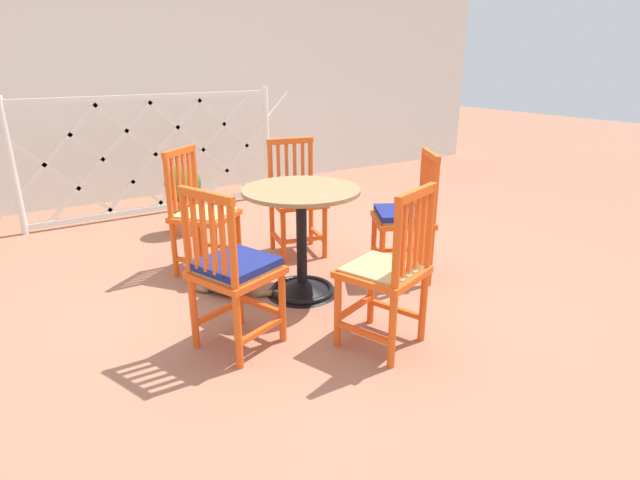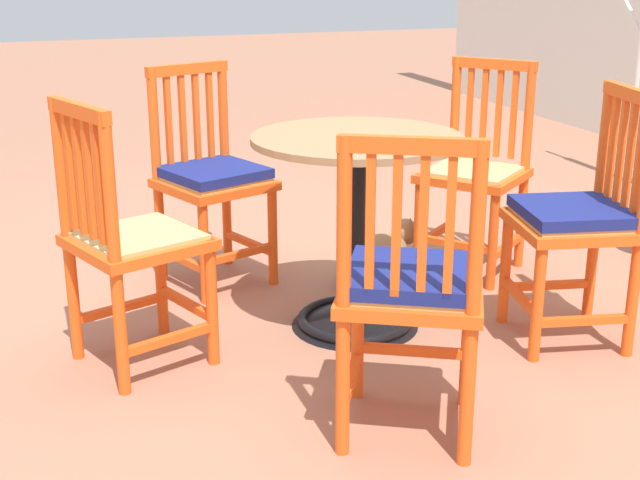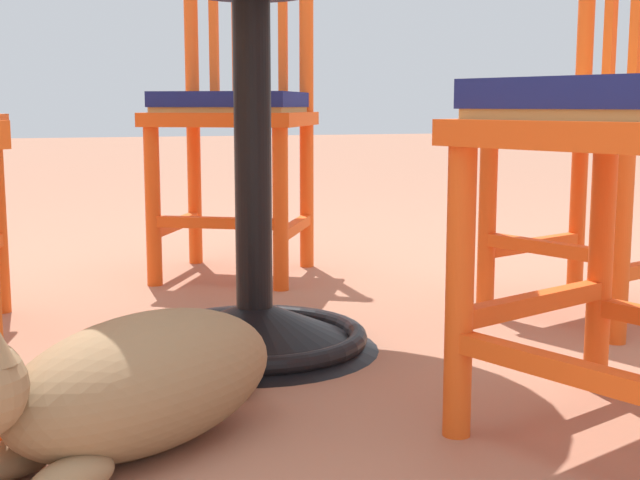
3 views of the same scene
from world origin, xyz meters
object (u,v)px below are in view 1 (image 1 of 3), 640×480
(orange_chair_facing_out, at_px, (406,218))
(orange_chair_near_fence, at_px, (387,273))
(tabby_cat, at_px, (222,280))
(orange_chair_tucked_in, at_px, (297,200))
(orange_chair_at_corner, at_px, (202,215))
(cafe_table, at_px, (302,254))
(orange_chair_by_planter, at_px, (233,271))
(terracotta_planter, at_px, (184,198))

(orange_chair_facing_out, bearing_deg, orange_chair_near_fence, -137.28)
(tabby_cat, bearing_deg, orange_chair_tucked_in, 25.60)
(orange_chair_tucked_in, bearing_deg, orange_chair_at_corner, 177.41)
(orange_chair_tucked_in, distance_m, orange_chair_near_fence, 1.55)
(orange_chair_tucked_in, bearing_deg, orange_chair_near_fence, -102.19)
(orange_chair_tucked_in, height_order, orange_chair_facing_out, same)
(orange_chair_tucked_in, distance_m, tabby_cat, 0.98)
(cafe_table, distance_m, orange_chair_at_corner, 0.85)
(orange_chair_tucked_in, bearing_deg, orange_chair_by_planter, -133.39)
(orange_chair_near_fence, bearing_deg, orange_chair_facing_out, 42.72)
(orange_chair_at_corner, bearing_deg, tabby_cat, -95.89)
(orange_chair_at_corner, relative_size, tabby_cat, 1.62)
(cafe_table, bearing_deg, orange_chair_by_planter, -149.42)
(cafe_table, relative_size, orange_chair_facing_out, 0.83)
(cafe_table, relative_size, orange_chair_at_corner, 0.83)
(orange_chair_near_fence, bearing_deg, orange_chair_tucked_in, 77.81)
(cafe_table, height_order, orange_chair_tucked_in, orange_chair_tucked_in)
(orange_chair_at_corner, distance_m, tabby_cat, 0.55)
(tabby_cat, bearing_deg, terracotta_planter, 80.69)
(orange_chair_near_fence, relative_size, tabby_cat, 1.62)
(orange_chair_by_planter, bearing_deg, orange_chair_near_fence, -32.35)
(orange_chair_tucked_in, distance_m, orange_chair_facing_out, 0.93)
(orange_chair_facing_out, bearing_deg, tabby_cat, 159.87)
(terracotta_planter, bearing_deg, orange_chair_facing_out, -61.34)
(orange_chair_near_fence, height_order, orange_chair_facing_out, same)
(orange_chair_by_planter, bearing_deg, orange_chair_at_corner, 77.85)
(cafe_table, relative_size, tabby_cat, 1.35)
(orange_chair_by_planter, relative_size, orange_chair_facing_out, 1.00)
(orange_chair_at_corner, relative_size, terracotta_planter, 1.47)
(orange_chair_tucked_in, relative_size, orange_chair_at_corner, 1.00)
(orange_chair_at_corner, xyz_separation_m, orange_chair_near_fence, (0.45, -1.55, 0.00))
(tabby_cat, xyz_separation_m, terracotta_planter, (0.23, 1.38, 0.23))
(orange_chair_facing_out, relative_size, terracotta_planter, 1.47)
(cafe_table, xyz_separation_m, tabby_cat, (-0.46, 0.30, -0.19))
(orange_chair_by_planter, relative_size, tabby_cat, 1.62)
(orange_chair_by_planter, bearing_deg, orange_chair_tucked_in, 46.61)
(orange_chair_tucked_in, relative_size, orange_chair_near_fence, 1.00)
(tabby_cat, bearing_deg, orange_chair_at_corner, 84.11)
(cafe_table, height_order, orange_chair_by_planter, orange_chair_by_planter)
(orange_chair_facing_out, xyz_separation_m, tabby_cat, (-1.22, 0.45, -0.35))
(orange_chair_facing_out, height_order, tabby_cat, orange_chair_facing_out)
(orange_chair_by_planter, distance_m, orange_chair_facing_out, 1.44)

